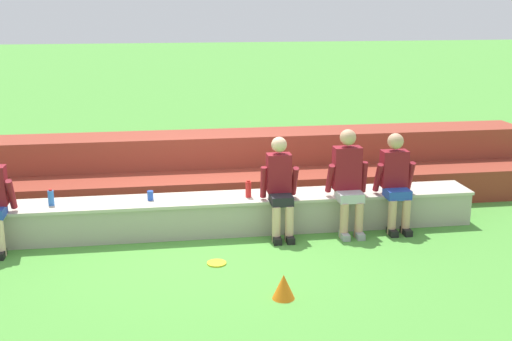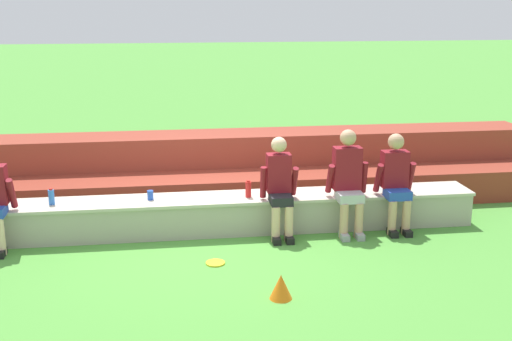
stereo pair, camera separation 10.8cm
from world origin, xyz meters
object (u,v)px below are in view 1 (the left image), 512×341
water_bottle_near_right (248,189)px  frisbee (217,263)px  plastic_cup_right_end (150,196)px  sports_cone (284,287)px  person_left_of_center (280,186)px  person_center (348,179)px  person_right_of_center (396,179)px  water_bottle_mid_right (51,198)px

water_bottle_near_right → frisbee: bearing=-116.7°
plastic_cup_right_end → sports_cone: (1.35, -2.11, -0.40)m
person_left_of_center → plastic_cup_right_end: bearing=169.8°
person_center → plastic_cup_right_end: bearing=173.4°
person_right_of_center → water_bottle_near_right: (-1.94, 0.22, -0.11)m
person_right_of_center → person_left_of_center: bearing=-179.2°
water_bottle_mid_right → plastic_cup_right_end: 1.24m
person_right_of_center → plastic_cup_right_end: (-3.22, 0.28, -0.16)m
person_left_of_center → plastic_cup_right_end: 1.69m
water_bottle_near_right → frisbee: water_bottle_near_right is taller
person_left_of_center → water_bottle_near_right: 0.46m
person_left_of_center → person_right_of_center: (1.56, 0.02, 0.01)m
person_center → water_bottle_mid_right: person_center is taller
plastic_cup_right_end → frisbee: plastic_cup_right_end is taller
person_left_of_center → water_bottle_mid_right: 2.91m
water_bottle_near_right → water_bottle_mid_right: bearing=179.3°
person_right_of_center → plastic_cup_right_end: size_ratio=10.49×
water_bottle_mid_right → person_center: bearing=-4.0°
person_left_of_center → person_right_of_center: person_left_of_center is taller
person_left_of_center → person_center: 0.91m
person_left_of_center → water_bottle_mid_right: (-2.90, 0.27, -0.11)m
frisbee → sports_cone: size_ratio=0.86×
frisbee → person_center: bearing=24.2°
person_center → plastic_cup_right_end: (-2.57, 0.30, -0.19)m
person_left_of_center → frisbee: 1.39m
person_left_of_center → frisbee: person_left_of_center is taller
frisbee → person_right_of_center: bearing=18.6°
water_bottle_near_right → plastic_cup_right_end: 1.28m
person_left_of_center → plastic_cup_right_end: person_left_of_center is taller
water_bottle_near_right → sports_cone: 2.10m
plastic_cup_right_end → sports_cone: plastic_cup_right_end is taller
frisbee → water_bottle_mid_right: bearing=151.5°
person_center → frisbee: person_center is taller
person_left_of_center → person_center: bearing=0.2°
water_bottle_near_right → frisbee: 1.31m
person_center → frisbee: size_ratio=6.04×
water_bottle_mid_right → water_bottle_near_right: bearing=-0.7°
person_right_of_center → sports_cone: (-1.87, -1.84, -0.56)m
person_right_of_center → sports_cone: person_right_of_center is taller
person_left_of_center → sports_cone: size_ratio=4.93×
person_left_of_center → water_bottle_near_right: bearing=147.8°
person_center → water_bottle_near_right: person_center is taller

